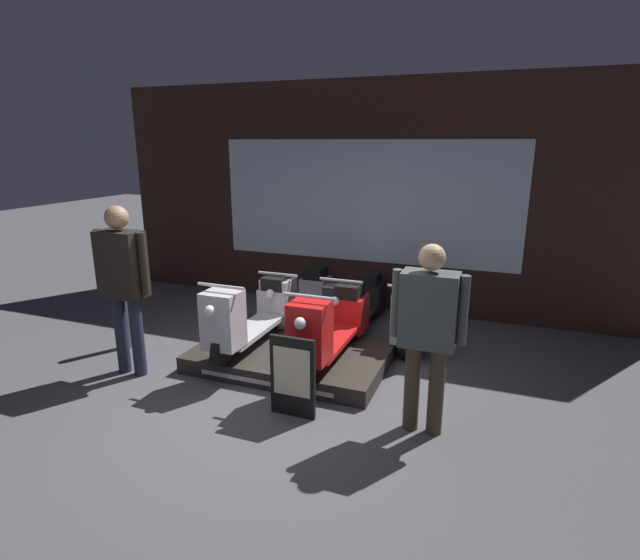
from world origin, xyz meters
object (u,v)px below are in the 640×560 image
Objects in this scene: person_right_browsing at (428,325)px; price_sign_board at (293,377)px; scooter_backrow_0 at (299,297)px; street_bollard at (125,306)px; person_left_browsing at (123,276)px; scooter_display_left at (254,313)px; scooter_display_right at (332,323)px; scooter_backrow_2 at (419,312)px; scooter_backrow_1 at (356,304)px.

person_right_browsing is 1.27m from price_sign_board.
scooter_backrow_0 is 2.18m from street_bollard.
person_left_browsing is 2.36× the size of price_sign_board.
person_right_browsing is 3.66m from street_bollard.
street_bollard reaches higher than price_sign_board.
scooter_display_left is 1.00× the size of scooter_display_right.
scooter_backrow_2 is 3.42m from person_left_browsing.
scooter_backrow_2 is at bearing 101.31° from person_right_browsing.
person_right_browsing is at bearing -21.92° from scooter_display_left.
scooter_display_left is at bearing 158.08° from person_right_browsing.
scooter_backrow_0 is at bearing 134.53° from person_right_browsing.
scooter_display_left is 1.25m from scooter_backrow_0.
scooter_backrow_2 is at bearing 60.63° from scooter_display_right.
scooter_backrow_1 is at bearing 95.10° from scooter_display_right.
scooter_backrow_0 and scooter_backrow_1 have the same top height.
person_right_browsing is (1.21, -2.05, 0.60)m from scooter_backrow_1.
scooter_backrow_2 is at bearing 72.40° from price_sign_board.
scooter_display_left is 1.58m from street_bollard.
scooter_display_right is 1.00× the size of scooter_backrow_2.
person_right_browsing reaches higher than scooter_backrow_2.
person_left_browsing is (-1.95, -0.82, 0.53)m from scooter_display_right.
scooter_backrow_0 is 2.40m from price_sign_board.
scooter_display_right is 2.50m from street_bollard.
street_bollard is (-2.48, -0.27, -0.03)m from scooter_display_right.
person_left_browsing is at bearing 174.78° from price_sign_board.
person_right_browsing is (1.10, -0.82, 0.42)m from scooter_display_right.
scooter_backrow_2 is 0.97× the size of person_left_browsing.
person_left_browsing is 1.75× the size of street_bollard.
person_left_browsing is at bearing -157.25° from scooter_display_right.
person_left_browsing is 0.95m from street_bollard.
scooter_backrow_2 is 1.06× the size of person_right_browsing.
scooter_display_right is 1.55m from scooter_backrow_0.
scooter_backrow_1 is 2.81m from street_bollard.
price_sign_board is (-1.12, -0.18, -0.58)m from person_right_browsing.
scooter_backrow_1 is at bearing 56.41° from scooter_display_left.
scooter_display_left is at bearing 9.81° from street_bollard.
person_right_browsing reaches higher than scooter_display_right.
person_right_browsing reaches higher than price_sign_board.
person_right_browsing reaches higher than scooter_display_left.
person_right_browsing is at bearing -45.47° from scooter_backrow_0.
scooter_backrow_1 is (0.82, 1.23, -0.18)m from scooter_display_left.
scooter_backrow_0 is at bearing 180.00° from scooter_backrow_1.
person_left_browsing is at bearing 180.00° from person_right_browsing.
scooter_backrow_0 is at bearing 43.74° from street_bollard.
person_left_browsing is (-1.04, -2.05, 0.71)m from scooter_backrow_0.
person_right_browsing is at bearing -8.71° from street_bollard.
person_right_browsing is at bearing -78.69° from scooter_backrow_2.
scooter_display_right is at bearing 89.23° from price_sign_board.
scooter_display_right is 2.18m from person_left_browsing.
person_right_browsing is at bearing -0.00° from person_left_browsing.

